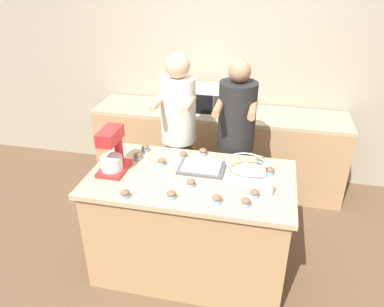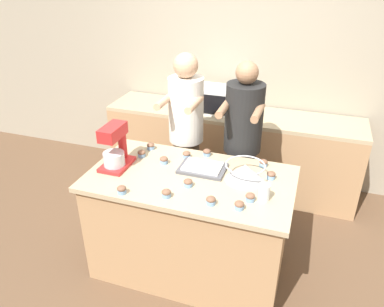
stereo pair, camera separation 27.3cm
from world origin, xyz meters
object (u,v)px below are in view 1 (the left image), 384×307
Objects in this scene: person_right at (235,147)px; cupcake_1 at (183,155)px; cupcake_5 at (145,148)px; cupcake_12 at (246,202)px; cupcake_0 at (162,162)px; cupcake_11 at (125,194)px; cupcake_3 at (138,156)px; cupcake_4 at (260,159)px; cupcake_6 at (255,193)px; mixing_bowl at (245,169)px; drinking_glass at (268,188)px; cupcake_7 at (191,183)px; cupcake_10 at (203,152)px; person_left at (179,139)px; cupcake_2 at (217,199)px; cupcake_9 at (270,171)px; baking_tray at (202,167)px; microwave_oven at (205,99)px; stand_mixer at (112,153)px; cupcake_8 at (171,195)px.

cupcake_1 is at bearing -136.88° from person_right.
cupcake_5 is 1.00× the size of cupcake_12.
cupcake_0 and cupcake_11 have the same top height.
cupcake_11 is (0.11, -0.55, 0.00)m from cupcake_3.
cupcake_4 and cupcake_6 have the same top height.
mixing_bowl is 2.43× the size of drinking_glass.
cupcake_4 and cupcake_7 have the same top height.
cupcake_6 is (0.63, -0.45, 0.00)m from cupcake_1.
cupcake_4 is (0.24, -0.31, 0.06)m from person_right.
cupcake_0 is at bearing -134.28° from cupcake_1.
mixing_bowl is at bearing -36.29° from cupcake_10.
cupcake_12 is at bearing -52.81° from person_left.
cupcake_11 is 0.84m from cupcake_12.
person_right is 25.03× the size of cupcake_11.
person_right is 25.03× the size of cupcake_3.
drinking_glass reaches higher than cupcake_2.
cupcake_7 is 1.00× the size of cupcake_9.
cupcake_0 is at bearing -179.28° from baking_tray.
cupcake_4 is at bearing 68.23° from cupcake_2.
microwave_oven is at bearing 82.79° from cupcake_11.
cupcake_6 is 1.00× the size of cupcake_10.
cupcake_4 is (0.64, 0.07, 0.00)m from cupcake_1.
stand_mixer is at bearing -165.91° from baking_tray.
cupcake_0 is 0.21m from cupcake_1.
person_left reaches higher than cupcake_1.
cupcake_3 is at bearing 60.49° from stand_mixer.
cupcake_11 is (-0.98, -0.25, -0.03)m from drinking_glass.
cupcake_10 is (-0.49, 0.03, 0.00)m from cupcake_4.
cupcake_5 and cupcake_9 have the same top height.
mixing_bowl reaches higher than drinking_glass.
person_left is at bearing 132.94° from cupcake_6.
drinking_glass is 0.38m from cupcake_2.
cupcake_4 is (0.45, 0.21, 0.01)m from baking_tray.
cupcake_2 and cupcake_10 have the same top height.
cupcake_6 is 1.00× the size of cupcake_11.
microwave_oven is 7.04× the size of cupcake_9.
cupcake_6 is at bearing -90.98° from cupcake_4.
cupcake_0 and cupcake_4 have the same top height.
cupcake_0 and cupcake_8 have the same top height.
cupcake_11 and cupcake_12 have the same top height.
microwave_oven reaches higher than cupcake_1.
microwave_oven is (0.10, 0.78, 0.14)m from person_left.
cupcake_11 is at bearing -97.21° from microwave_oven.
cupcake_10 is (-0.23, 0.67, 0.00)m from cupcake_2.
mixing_bowl is (0.67, -0.56, 0.08)m from person_left.
cupcake_8 is 1.00× the size of cupcake_10.
person_left is 0.39m from cupcake_5.
cupcake_12 is (0.18, -0.94, 0.06)m from person_right.
microwave_oven is at bearing 93.05° from cupcake_8.
stand_mixer is 5.36× the size of cupcake_1.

